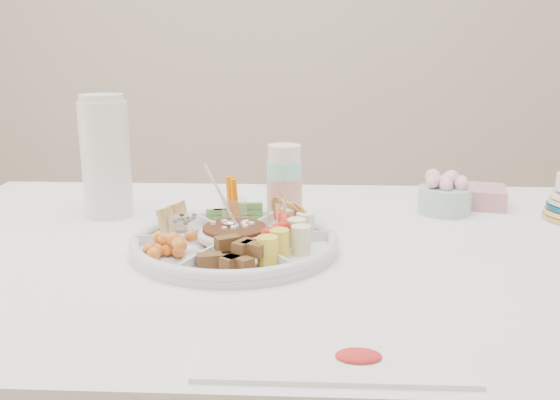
{
  "coord_description": "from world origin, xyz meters",
  "views": [
    {
      "loc": [
        0.08,
        -1.08,
        1.13
      ],
      "look_at": [
        0.03,
        0.07,
        0.83
      ],
      "focal_mm": 38.0,
      "sensor_mm": 36.0,
      "label": 1
    }
  ],
  "objects": [
    {
      "name": "wall_back",
      "position": [
        0.0,
        2.0,
        1.35
      ],
      "size": [
        4.0,
        0.02,
        2.7
      ],
      "primitive_type": "cube",
      "color": "beige",
      "rests_on": "ground"
    },
    {
      "name": "party_tray",
      "position": [
        -0.05,
        -0.03,
        0.78
      ],
      "size": [
        0.42,
        0.42,
        0.04
      ],
      "primitive_type": "cylinder",
      "rotation": [
        0.0,
        0.0,
        0.12
      ],
      "color": "silver",
      "rests_on": "dining_table"
    },
    {
      "name": "bean_dip",
      "position": [
        -0.05,
        -0.03,
        0.79
      ],
      "size": [
        0.13,
        0.13,
        0.04
      ],
      "primitive_type": "cylinder",
      "rotation": [
        0.0,
        0.0,
        0.12
      ],
      "color": "#592619",
      "rests_on": "party_tray"
    },
    {
      "name": "tortillas",
      "position": [
        0.05,
        0.04,
        0.8
      ],
      "size": [
        0.1,
        0.1,
        0.05
      ],
      "primitive_type": null,
      "rotation": [
        0.0,
        0.0,
        0.12
      ],
      "color": "#C38A34",
      "rests_on": "party_tray"
    },
    {
      "name": "carrot_cucumber",
      "position": [
        -0.07,
        0.09,
        0.82
      ],
      "size": [
        0.11,
        0.11,
        0.09
      ],
      "primitive_type": null,
      "rotation": [
        0.0,
        0.0,
        0.12
      ],
      "color": "orange",
      "rests_on": "party_tray"
    },
    {
      "name": "pita_raisins",
      "position": [
        -0.17,
        0.02,
        0.8
      ],
      "size": [
        0.11,
        0.11,
        0.05
      ],
      "primitive_type": null,
      "rotation": [
        0.0,
        0.0,
        0.12
      ],
      "color": "tan",
      "rests_on": "party_tray"
    },
    {
      "name": "cherries",
      "position": [
        -0.16,
        -0.11,
        0.79
      ],
      "size": [
        0.11,
        0.11,
        0.04
      ],
      "primitive_type": null,
      "rotation": [
        0.0,
        0.0,
        0.12
      ],
      "color": "orange",
      "rests_on": "party_tray"
    },
    {
      "name": "granola_chunks",
      "position": [
        -0.04,
        -0.16,
        0.79
      ],
      "size": [
        0.12,
        0.12,
        0.05
      ],
      "primitive_type": null,
      "rotation": [
        0.0,
        0.0,
        0.12
      ],
      "color": "brown",
      "rests_on": "party_tray"
    },
    {
      "name": "banana_tomato",
      "position": [
        0.07,
        -0.09,
        0.82
      ],
      "size": [
        0.13,
        0.13,
        0.09
      ],
      "primitive_type": null,
      "rotation": [
        0.0,
        0.0,
        0.12
      ],
      "color": "#FADF6E",
      "rests_on": "party_tray"
    },
    {
      "name": "cup_stack",
      "position": [
        0.03,
        0.16,
        0.86
      ],
      "size": [
        0.1,
        0.1,
        0.21
      ],
      "primitive_type": "cylinder",
      "rotation": [
        0.0,
        0.0,
        0.28
      ],
      "color": "#ABC8A3",
      "rests_on": "dining_table"
    },
    {
      "name": "thermos",
      "position": [
        -0.36,
        0.19,
        0.9
      ],
      "size": [
        0.11,
        0.11,
        0.28
      ],
      "primitive_type": "cylinder",
      "rotation": [
        0.0,
        0.0,
        0.08
      ],
      "color": "silver",
      "rests_on": "dining_table"
    },
    {
      "name": "flower_bowl",
      "position": [
        0.4,
        0.24,
        0.8
      ],
      "size": [
        0.13,
        0.13,
        0.09
      ],
      "primitive_type": "cylinder",
      "rotation": [
        0.0,
        0.0,
        0.12
      ],
      "color": "silver",
      "rests_on": "dining_table"
    },
    {
      "name": "napkin_stack",
      "position": [
        0.48,
        0.31,
        0.78
      ],
      "size": [
        0.16,
        0.15,
        0.05
      ],
      "primitive_type": "cube",
      "rotation": [
        0.0,
        0.0,
        -0.24
      ],
      "color": "#CB8795",
      "rests_on": "dining_table"
    },
    {
      "name": "placemat",
      "position": [
        0.11,
        -0.44,
        0.76
      ],
      "size": [
        0.33,
        0.11,
        0.01
      ],
      "primitive_type": "cube",
      "rotation": [
        0.0,
        0.0,
        -0.0
      ],
      "color": "white",
      "rests_on": "dining_table"
    }
  ]
}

